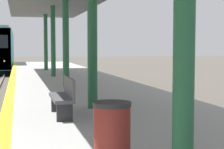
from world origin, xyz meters
TOP-DOWN VIEW (x-y plane):
  - train at (0.00, 42.11)m, footprint 2.78×20.19m
  - trash_bin at (3.18, 2.48)m, footprint 0.53×0.53m
  - bench at (2.98, 6.32)m, footprint 0.44×1.62m

SIDE VIEW (x-z plane):
  - trash_bin at x=3.18m, z-range 1.01..1.89m
  - bench at x=2.98m, z-range 1.04..1.96m
  - train at x=0.00m, z-range 0.04..4.68m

